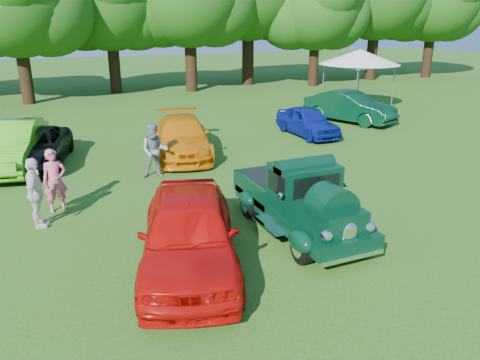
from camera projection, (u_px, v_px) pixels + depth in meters
name	position (u px, v px, depth m)	size (l,w,h in m)	color
ground	(259.00, 234.00, 11.63)	(120.00, 120.00, 0.00)	#234F12
hero_pickup	(299.00, 201.00, 11.63)	(2.13, 4.57, 1.79)	black
red_convertible	(189.00, 232.00, 9.80)	(1.99, 4.94, 1.68)	#B70A07
back_car_lime	(12.00, 146.00, 16.51)	(1.73, 4.97, 1.64)	#40A916
back_car_black	(33.00, 148.00, 16.85)	(2.19, 4.74, 1.32)	black
back_car_orange	(182.00, 137.00, 18.13)	(2.04, 5.02, 1.46)	#D36F07
back_car_blue	(307.00, 121.00, 21.22)	(1.53, 3.81, 1.30)	navy
back_car_green	(350.00, 107.00, 23.97)	(1.64, 4.71, 1.55)	black
spectator_pink	(55.00, 181.00, 12.76)	(0.64, 0.42, 1.77)	#C75272
spectator_grey	(155.00, 151.00, 15.49)	(0.90, 0.70, 1.85)	gray
spectator_white	(35.00, 193.00, 11.74)	(1.08, 0.45, 1.83)	silver
canopy_tent	(360.00, 57.00, 26.58)	(5.02, 5.02, 3.42)	silver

